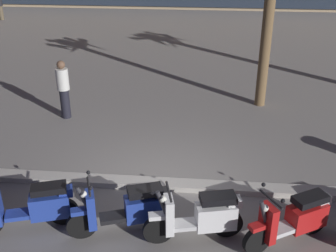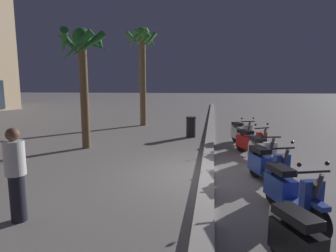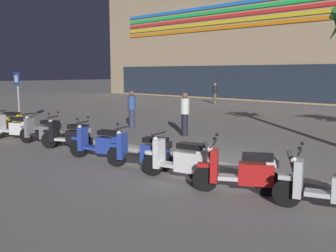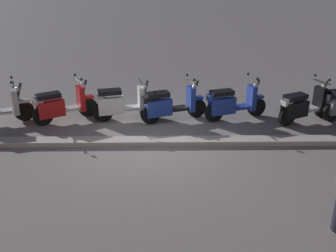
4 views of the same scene
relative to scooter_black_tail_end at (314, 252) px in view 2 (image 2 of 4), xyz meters
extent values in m
plane|color=gray|center=(3.96, 1.27, -0.44)|extent=(200.00, 200.00, 0.00)
cube|color=#BCB7AD|center=(3.96, 1.30, -0.38)|extent=(60.00, 0.36, 0.12)
cylinder|color=black|center=(0.44, 0.22, -0.18)|extent=(0.51, 0.32, 0.52)
cube|color=black|center=(0.24, 0.12, -0.03)|extent=(0.75, 0.59, 0.42)
cube|color=black|center=(0.26, 0.13, 0.30)|extent=(0.67, 0.53, 0.12)
cube|color=silver|center=(0.51, 0.25, 0.20)|extent=(0.30, 0.29, 0.16)
cylinder|color=black|center=(1.10, -0.44, -0.18)|extent=(0.53, 0.26, 0.52)
cylinder|color=black|center=(2.31, -0.05, -0.18)|extent=(0.53, 0.26, 0.52)
cube|color=#233D9E|center=(1.65, -0.26, -0.12)|extent=(0.66, 0.45, 0.08)
cube|color=#233D9E|center=(2.10, -0.12, -0.01)|extent=(0.75, 0.51, 0.44)
cube|color=black|center=(2.12, -0.11, 0.34)|extent=(0.66, 0.47, 0.12)
cube|color=#233D9E|center=(1.27, -0.39, 0.11)|extent=(0.24, 0.37, 0.66)
cube|color=#233D9E|center=(1.10, -0.44, 0.11)|extent=(0.35, 0.25, 0.08)
cylinder|color=#333338|center=(1.19, -0.41, 0.26)|extent=(0.29, 0.15, 0.69)
cylinder|color=black|center=(1.27, -0.39, 0.58)|extent=(0.21, 0.54, 0.04)
sphere|color=white|center=(1.17, -0.42, 0.44)|extent=(0.12, 0.12, 0.12)
cube|color=#233D9E|center=(2.38, -0.02, 0.24)|extent=(0.29, 0.26, 0.16)
sphere|color=black|center=(1.36, -0.61, 0.70)|extent=(0.07, 0.07, 0.07)
sphere|color=black|center=(1.21, -0.15, 0.70)|extent=(0.07, 0.07, 0.07)
cylinder|color=black|center=(2.74, -0.38, -0.18)|extent=(0.52, 0.27, 0.52)
cylinder|color=black|center=(3.98, 0.06, -0.18)|extent=(0.52, 0.27, 0.52)
cube|color=black|center=(3.31, -0.17, -0.12)|extent=(0.66, 0.46, 0.08)
cube|color=#233D9E|center=(3.77, -0.01, -0.02)|extent=(0.75, 0.53, 0.43)
cube|color=black|center=(3.79, 0.00, 0.33)|extent=(0.67, 0.48, 0.12)
cube|color=#233D9E|center=(2.91, -0.32, 0.11)|extent=(0.25, 0.37, 0.66)
cube|color=#233D9E|center=(2.74, -0.38, 0.11)|extent=(0.36, 0.26, 0.08)
cylinder|color=#333338|center=(2.83, -0.35, 0.26)|extent=(0.29, 0.16, 0.69)
cylinder|color=black|center=(2.91, -0.32, 0.58)|extent=(0.23, 0.54, 0.04)
sphere|color=white|center=(2.81, -0.35, 0.44)|extent=(0.12, 0.12, 0.12)
cube|color=black|center=(4.06, 0.09, 0.23)|extent=(0.29, 0.27, 0.16)
sphere|color=black|center=(3.01, -0.54, 0.70)|extent=(0.07, 0.07, 0.07)
sphere|color=black|center=(2.85, -0.09, 0.70)|extent=(0.07, 0.07, 0.07)
cylinder|color=black|center=(4.06, -0.38, -0.18)|extent=(0.53, 0.22, 0.52)
cylinder|color=black|center=(5.23, -0.10, -0.18)|extent=(0.53, 0.22, 0.52)
cube|color=silver|center=(4.60, -0.25, -0.12)|extent=(0.65, 0.41, 0.08)
cube|color=white|center=(5.02, -0.15, 0.00)|extent=(0.74, 0.47, 0.45)
cube|color=black|center=(5.04, -0.14, 0.36)|extent=(0.65, 0.43, 0.12)
cube|color=white|center=(4.23, -0.33, 0.11)|extent=(0.22, 0.36, 0.66)
cube|color=white|center=(4.06, -0.38, 0.11)|extent=(0.35, 0.23, 0.08)
cylinder|color=#333338|center=(4.16, -0.35, 0.26)|extent=(0.29, 0.13, 0.69)
cylinder|color=black|center=(4.23, -0.33, 0.58)|extent=(0.17, 0.55, 0.04)
sphere|color=white|center=(4.14, -0.36, 0.44)|extent=(0.12, 0.12, 0.12)
cube|color=silver|center=(5.31, -0.08, 0.26)|extent=(0.28, 0.25, 0.16)
cylinder|color=black|center=(5.70, -0.48, -0.18)|extent=(0.50, 0.35, 0.52)
cylinder|color=black|center=(6.75, 0.14, -0.18)|extent=(0.50, 0.35, 0.52)
cube|color=silver|center=(6.18, -0.19, -0.12)|extent=(0.66, 0.55, 0.08)
cube|color=red|center=(6.56, 0.03, -0.02)|extent=(0.75, 0.62, 0.43)
cube|color=black|center=(6.58, 0.04, 0.33)|extent=(0.67, 0.56, 0.12)
cube|color=red|center=(5.85, -0.39, 0.11)|extent=(0.29, 0.36, 0.66)
cube|color=red|center=(5.70, -0.48, 0.11)|extent=(0.36, 0.30, 0.08)
cylinder|color=#333338|center=(5.78, -0.43, 0.26)|extent=(0.28, 0.20, 0.69)
cylinder|color=black|center=(5.85, -0.39, 0.58)|extent=(0.32, 0.50, 0.04)
sphere|color=white|center=(5.76, -0.44, 0.44)|extent=(0.12, 0.12, 0.12)
cube|color=silver|center=(6.82, 0.18, 0.23)|extent=(0.31, 0.29, 0.16)
sphere|color=black|center=(5.99, -0.59, 0.70)|extent=(0.07, 0.07, 0.07)
sphere|color=black|center=(5.75, -0.17, 0.70)|extent=(0.07, 0.07, 0.07)
cylinder|color=black|center=(7.33, -0.21, -0.18)|extent=(0.52, 0.27, 0.52)
cylinder|color=black|center=(8.55, 0.22, -0.18)|extent=(0.52, 0.27, 0.52)
cube|color=silver|center=(7.90, -0.01, -0.12)|extent=(0.66, 0.46, 0.08)
cube|color=silver|center=(8.34, 0.15, -0.01)|extent=(0.75, 0.53, 0.44)
cube|color=black|center=(8.36, 0.15, 0.35)|extent=(0.67, 0.48, 0.12)
cube|color=silver|center=(7.50, -0.15, 0.11)|extent=(0.24, 0.37, 0.66)
cube|color=silver|center=(7.33, -0.21, 0.11)|extent=(0.35, 0.26, 0.08)
cylinder|color=#333338|center=(7.43, -0.17, 0.26)|extent=(0.29, 0.16, 0.69)
cylinder|color=black|center=(7.50, -0.15, 0.58)|extent=(0.22, 0.54, 0.04)
sphere|color=white|center=(7.41, -0.18, 0.44)|extent=(0.12, 0.12, 0.12)
cube|color=silver|center=(8.63, 0.24, 0.25)|extent=(0.29, 0.27, 0.16)
sphere|color=black|center=(7.60, -0.37, 0.70)|extent=(0.07, 0.07, 0.07)
sphere|color=black|center=(7.44, 0.09, 0.70)|extent=(0.07, 0.07, 0.07)
cylinder|color=brown|center=(6.40, 5.99, 1.63)|extent=(0.31, 0.31, 4.14)
sphere|color=#286B2D|center=(6.40, 5.99, 3.70)|extent=(0.68, 0.68, 0.68)
cone|color=#286B2D|center=(7.07, 5.89, 3.54)|extent=(0.49, 1.46, 0.78)
cone|color=#286B2D|center=(6.70, 6.41, 3.30)|extent=(1.16, 0.93, 1.20)
cone|color=#286B2D|center=(6.06, 6.51, 3.45)|extent=(1.31, 1.00, 0.94)
cone|color=#286B2D|center=(5.88, 5.90, 3.32)|extent=(0.48, 1.28, 1.17)
cone|color=#286B2D|center=(6.02, 5.56, 3.37)|extent=(1.18, 1.08, 1.07)
cone|color=#286B2D|center=(6.75, 5.43, 3.51)|extent=(1.36, 0.98, 0.83)
cylinder|color=olive|center=(12.83, 5.42, 2.26)|extent=(0.38, 0.38, 5.41)
sphere|color=#3D8438|center=(12.83, 5.42, 4.96)|extent=(0.83, 0.83, 0.83)
cone|color=#3D8438|center=(13.40, 5.34, 4.62)|extent=(0.45, 1.35, 1.11)
cone|color=#3D8438|center=(13.14, 5.97, 4.71)|extent=(1.37, 0.93, 0.95)
cone|color=#3D8438|center=(12.48, 5.87, 4.62)|extent=(1.22, 1.02, 1.11)
cone|color=#3D8438|center=(12.19, 5.52, 4.73)|extent=(0.51, 1.45, 0.91)
cone|color=#3D8438|center=(12.65, 4.90, 4.58)|extent=(1.29, 0.69, 1.18)
cone|color=#3D8438|center=(13.15, 4.93, 4.63)|extent=(1.27, 0.97, 1.09)
cylinder|color=black|center=(0.85, 4.51, -0.02)|extent=(0.26, 0.26, 0.84)
cylinder|color=silver|center=(0.85, 4.51, 0.69)|extent=(0.34, 0.34, 0.59)
sphere|color=brown|center=(0.85, 4.51, 1.10)|extent=(0.23, 0.23, 0.23)
cylinder|color=#232328|center=(9.35, 2.19, 0.01)|extent=(0.44, 0.44, 0.90)
cylinder|color=black|center=(9.35, 2.19, 0.48)|extent=(0.48, 0.48, 0.06)
camera|label=1|loc=(4.76, -5.86, 4.42)|focal=44.19mm
camera|label=2|loc=(-3.09, 1.19, 1.89)|focal=28.63mm
camera|label=3|loc=(10.33, -6.54, 1.97)|focal=41.10mm
camera|label=4|loc=(3.65, 9.61, 3.54)|focal=42.10mm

